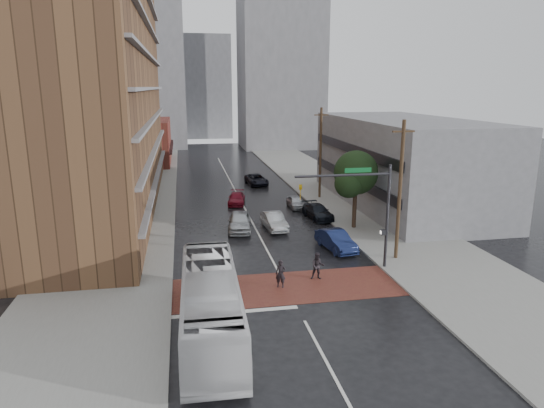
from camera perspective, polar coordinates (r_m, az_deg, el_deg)
name	(u,v)px	position (r m, az deg, el deg)	size (l,w,h in m)	color
ground	(289,291)	(30.12, 1.96, -10.17)	(160.00, 160.00, 0.00)	black
crosswalk	(287,287)	(30.56, 1.75, -9.78)	(14.00, 5.00, 0.02)	brown
sidewalk_west	(133,203)	(53.57, -16.08, 0.07)	(9.00, 90.00, 0.15)	gray
sidewalk_east	(340,195)	(56.09, 7.97, 1.07)	(9.00, 90.00, 0.15)	gray
apartment_block	(95,67)	(51.56, -20.09, 14.90)	(10.00, 44.00, 28.00)	brown
storefront_west	(145,142)	(81.58, -14.74, 7.11)	(8.00, 16.00, 7.00)	maroon
building_east	(402,162)	(52.58, 15.05, 4.80)	(11.00, 26.00, 9.00)	gray
distant_tower_west	(139,67)	(105.27, -15.38, 15.27)	(18.00, 16.00, 32.00)	gray
distant_tower_east	(280,57)	(101.07, 1.00, 16.95)	(16.00, 14.00, 36.00)	gray
distant_tower_center	(205,87)	(122.05, -7.87, 13.44)	(12.00, 10.00, 24.00)	gray
street_tree	(356,176)	(42.21, 9.84, 3.31)	(4.20, 4.10, 6.90)	#332319
signal_mast	(368,202)	(32.55, 11.17, 0.20)	(6.50, 0.30, 7.20)	#2D2D33
utility_pole_near	(400,190)	(34.97, 14.82, 1.61)	(1.60, 0.26, 10.00)	#473321
utility_pole_far	(320,153)	(53.47, 5.72, 6.03)	(1.60, 0.26, 10.00)	#473321
transit_bus	(211,304)	(24.74, -7.24, -11.59)	(2.78, 11.87, 3.31)	silver
pedestrian_a	(281,274)	(30.27, 1.03, -8.23)	(0.64, 0.42, 1.76)	black
pedestrian_b	(318,266)	(31.61, 5.39, -7.27)	(0.88, 0.69, 1.81)	#262126
car_travel_a	(240,221)	(41.97, -3.83, -2.05)	(1.95, 4.84, 1.65)	#ACB1B4
car_travel_b	(274,221)	(42.32, 0.24, -2.02)	(1.55, 4.43, 1.46)	#B2B7BB
car_travel_c	(236,198)	(51.57, -4.20, 0.66)	(1.68, 4.14, 1.20)	maroon
suv_travel	(257,180)	(61.61, -1.83, 2.89)	(2.24, 4.85, 1.35)	black
car_parked_near	(336,240)	(37.34, 7.53, -4.27)	(1.58, 4.52, 1.49)	#15204B
car_parked_mid	(318,212)	(45.95, 5.40, -0.91)	(1.85, 4.55, 1.32)	black
car_parked_far	(296,202)	(49.85, 2.80, 0.24)	(1.45, 3.61, 1.23)	#AAAEB2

